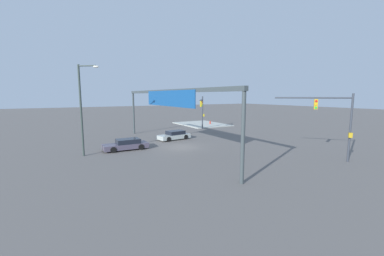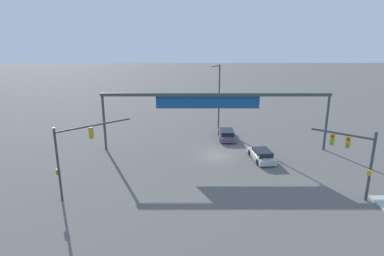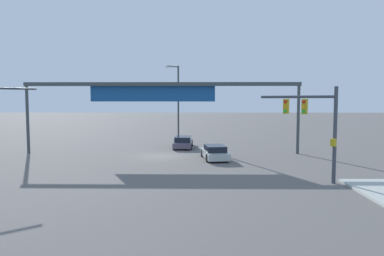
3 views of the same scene
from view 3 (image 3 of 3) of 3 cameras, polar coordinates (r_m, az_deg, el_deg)
The scene contains 6 objects.
ground_plane at distance 32.62m, azimuth -4.99°, elevation -4.46°, with size 219.55×219.55×0.00m, color #5C5956.
traffic_signal_opposite_side at distance 23.72m, azimuth 18.74°, elevation 1.33°, with size 4.07×3.42×5.84m.
streetlamp_curved_arm at distance 42.43m, azimuth -2.36°, elevation 4.55°, with size 1.60×1.83×8.96m.
overhead_sign_gantry at distance 34.18m, azimuth -5.13°, elevation 5.53°, with size 25.76×0.43×6.67m.
sedan_car_approaching at distance 38.35m, azimuth -1.41°, elevation -2.24°, with size 2.01×4.88×1.21m.
sedan_car_waiting_far at distance 31.03m, azimuth 3.57°, elevation -3.84°, with size 2.40×4.69×1.21m.
Camera 3 is at (3.35, -32.05, 5.06)m, focal length 34.09 mm.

